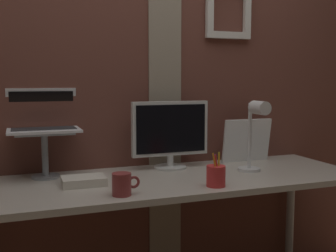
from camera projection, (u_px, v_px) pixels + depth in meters
brick_wall_back at (132, 66)px, 2.36m from camera, size 3.03×0.16×2.67m
desk at (175, 192)px, 2.10m from camera, size 1.95×0.67×0.77m
monitor at (170, 132)px, 2.29m from camera, size 0.44×0.18×0.37m
laptop_stand at (45, 147)px, 2.06m from camera, size 0.28×0.22×0.23m
laptop at (43, 119)px, 2.11m from camera, size 0.35×0.27×0.21m
whiteboard_panel at (247, 140)px, 2.49m from camera, size 0.31×0.05×0.26m
desk_lamp at (255, 128)px, 2.17m from camera, size 0.12×0.20×0.38m
pen_cup at (216, 176)px, 1.91m from camera, size 0.09×0.09×0.16m
coffee_mug at (122, 184)px, 1.76m from camera, size 0.12×0.08×0.10m
paper_clutter_stack at (84, 181)px, 1.94m from camera, size 0.20×0.14×0.04m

